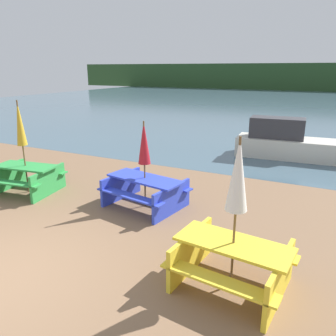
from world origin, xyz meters
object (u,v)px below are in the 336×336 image
Objects in this scene: picnic_table_green at (27,176)px; boat at (292,144)px; picnic_table_blue at (145,189)px; umbrella_gold at (20,124)px; picnic_table_yellow at (232,260)px; umbrella_white at (238,175)px; umbrella_crimson at (144,143)px.

boat is at bearing 49.18° from picnic_table_green.
picnic_table_blue is 3.66m from umbrella_gold.
picnic_table_blue is (-2.72, 2.07, 0.00)m from picnic_table_yellow.
umbrella_gold is (-3.33, -0.58, 1.40)m from picnic_table_blue.
umbrella_white is (2.72, -2.07, 1.34)m from picnic_table_blue.
umbrella_gold reaches higher than umbrella_crimson.
umbrella_gold is (0.00, 0.00, 1.40)m from picnic_table_green.
umbrella_crimson is (-2.72, 2.07, 1.11)m from picnic_table_yellow.
umbrella_white is (0.00, -0.00, 1.34)m from picnic_table_yellow.
picnic_table_green is 0.88× the size of picnic_table_blue.
picnic_table_green is 6.36m from umbrella_white.
umbrella_white is at bearing -37.27° from picnic_table_blue.
picnic_table_green is at bearing -170.15° from umbrella_crimson.
umbrella_white is (6.04, -1.49, -0.06)m from umbrella_gold.
picnic_table_green is 3.38m from picnic_table_blue.
boat reaches higher than picnic_table_green.
umbrella_white is at bearing -13.85° from umbrella_gold.
picnic_table_green is 0.88× the size of umbrella_crimson.
umbrella_white reaches higher than picnic_table_blue.
umbrella_gold is 1.05× the size of umbrella_white.
boat is at bearing 49.18° from umbrella_gold.
umbrella_gold is at bearing -170.15° from picnic_table_blue.
umbrella_crimson is at bearing 9.85° from picnic_table_green.
picnic_table_green is at bearing -134.69° from boat.
picnic_table_yellow is 0.89× the size of picnic_table_blue.
picnic_table_yellow is 0.89× the size of umbrella_crimson.
boat reaches higher than picnic_table_yellow.
picnic_table_blue is at bearing 142.73° from picnic_table_yellow.
boat is at bearing 90.48° from umbrella_white.
umbrella_crimson is (-0.00, -0.00, 1.11)m from picnic_table_blue.
umbrella_crimson is 3.39m from umbrella_gold.
boat is at bearing 90.48° from picnic_table_yellow.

